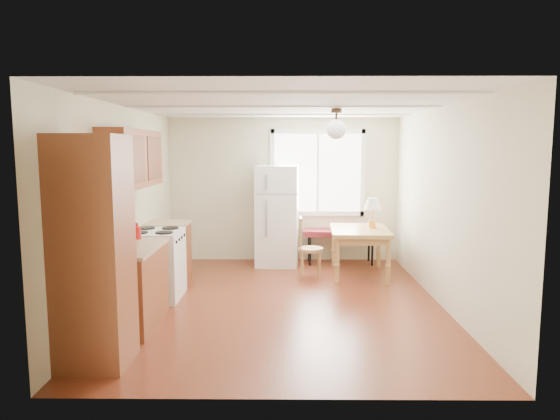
{
  "coord_description": "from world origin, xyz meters",
  "views": [
    {
      "loc": [
        0.02,
        -6.23,
        1.98
      ],
      "look_at": [
        -0.04,
        0.42,
        1.15
      ],
      "focal_mm": 32.0,
      "sensor_mm": 36.0,
      "label": 1
    }
  ],
  "objects_px": {
    "dining_table": "(360,235)",
    "chair": "(305,243)",
    "refrigerator": "(277,216)",
    "bench": "(340,234)"
  },
  "relations": [
    {
      "from": "refrigerator",
      "to": "chair",
      "type": "relative_size",
      "value": 1.89
    },
    {
      "from": "bench",
      "to": "dining_table",
      "type": "bearing_deg",
      "value": -68.28
    },
    {
      "from": "refrigerator",
      "to": "bench",
      "type": "xyz_separation_m",
      "value": [
        1.08,
        0.1,
        -0.33
      ]
    },
    {
      "from": "dining_table",
      "to": "chair",
      "type": "xyz_separation_m",
      "value": [
        -0.84,
        0.02,
        -0.12
      ]
    },
    {
      "from": "bench",
      "to": "dining_table",
      "type": "relative_size",
      "value": 1.07
    },
    {
      "from": "dining_table",
      "to": "chair",
      "type": "relative_size",
      "value": 1.37
    },
    {
      "from": "refrigerator",
      "to": "dining_table",
      "type": "distance_m",
      "value": 1.48
    },
    {
      "from": "refrigerator",
      "to": "chair",
      "type": "bearing_deg",
      "value": -52.48
    },
    {
      "from": "dining_table",
      "to": "chair",
      "type": "bearing_deg",
      "value": -177.91
    },
    {
      "from": "refrigerator",
      "to": "chair",
      "type": "xyz_separation_m",
      "value": [
        0.45,
        -0.68,
        -0.34
      ]
    }
  ]
}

